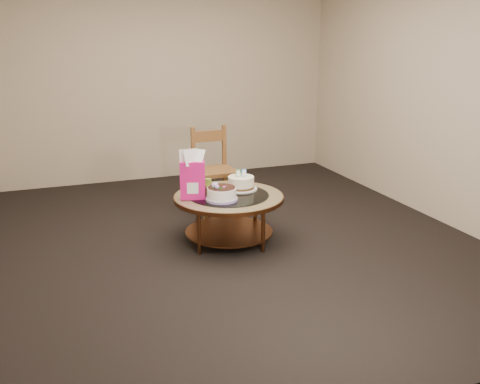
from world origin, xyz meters
name	(u,v)px	position (x,y,z in m)	size (l,w,h in m)	color
ground	(229,241)	(0.00, 0.00, 0.00)	(5.00, 5.00, 0.00)	black
room_walls	(228,75)	(0.00, 0.00, 1.54)	(4.52, 5.02, 2.61)	tan
coffee_table	(229,203)	(0.00, 0.00, 0.38)	(1.02, 1.02, 0.46)	#5B321A
decorated_cake	(221,194)	(-0.11, -0.13, 0.51)	(0.29, 0.29, 0.17)	#AA91CD
cream_cake	(241,183)	(0.17, 0.13, 0.52)	(0.31, 0.31, 0.19)	white
gift_bag	(192,175)	(-0.34, 0.01, 0.68)	(0.25, 0.20, 0.44)	#DC1481
pillar_candle	(208,184)	(-0.10, 0.31, 0.49)	(0.13, 0.13, 0.09)	#EFC462
dining_chair	(214,169)	(0.15, 0.92, 0.46)	(0.44, 0.44, 0.91)	brown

